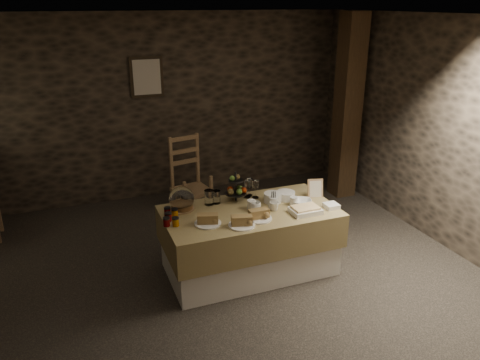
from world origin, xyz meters
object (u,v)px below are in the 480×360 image
object	(u,v)px
buffet_table	(250,236)
timber_column	(348,108)
chair	(190,176)
fruit_stand	(236,189)

from	to	relation	value
buffet_table	timber_column	xyz separation A→B (m)	(2.10, 1.50, 0.89)
chair	timber_column	size ratio (longest dim) A/B	0.30
buffet_table	timber_column	size ratio (longest dim) A/B	0.69
timber_column	fruit_stand	world-z (taller)	timber_column
chair	timber_column	distance (m)	2.42
chair	timber_column	bearing A→B (deg)	-20.79
buffet_table	chair	distance (m)	1.87
chair	timber_column	world-z (taller)	timber_column
buffet_table	timber_column	world-z (taller)	timber_column
chair	fruit_stand	bearing A→B (deg)	-98.12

